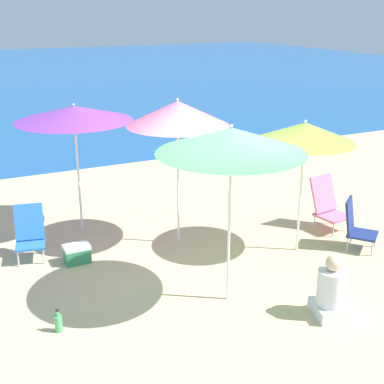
{
  "coord_description": "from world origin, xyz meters",
  "views": [
    {
      "loc": [
        -3.17,
        -5.74,
        3.64
      ],
      "look_at": [
        0.19,
        1.08,
        1.0
      ],
      "focal_mm": 50.0,
      "sensor_mm": 36.0,
      "label": 1
    }
  ],
  "objects_px": {
    "beach_chair_blue": "(30,232)",
    "water_bottle": "(58,323)",
    "beach_umbrella_green": "(231,141)",
    "beach_chair_navy": "(356,224)",
    "beach_umbrella_pink": "(178,113)",
    "beach_chair_pink": "(328,204)",
    "beach_umbrella_lime": "(305,133)",
    "person_seated_near": "(331,292)",
    "beach_umbrella_purple": "(74,114)",
    "cooler_box": "(77,254)"
  },
  "relations": [
    {
      "from": "beach_umbrella_purple",
      "to": "beach_chair_blue",
      "type": "bearing_deg",
      "value": -142.73
    },
    {
      "from": "beach_umbrella_green",
      "to": "person_seated_near",
      "type": "height_order",
      "value": "beach_umbrella_green"
    },
    {
      "from": "beach_chair_blue",
      "to": "beach_chair_navy",
      "type": "bearing_deg",
      "value": -9.94
    },
    {
      "from": "water_bottle",
      "to": "beach_umbrella_green",
      "type": "bearing_deg",
      "value": -6.29
    },
    {
      "from": "beach_umbrella_pink",
      "to": "beach_chair_pink",
      "type": "relative_size",
      "value": 2.61
    },
    {
      "from": "beach_umbrella_lime",
      "to": "beach_chair_blue",
      "type": "relative_size",
      "value": 2.54
    },
    {
      "from": "beach_umbrella_purple",
      "to": "beach_chair_blue",
      "type": "relative_size",
      "value": 2.66
    },
    {
      "from": "person_seated_near",
      "to": "water_bottle",
      "type": "distance_m",
      "value": 3.31
    },
    {
      "from": "beach_umbrella_green",
      "to": "beach_chair_pink",
      "type": "bearing_deg",
      "value": 25.99
    },
    {
      "from": "beach_chair_blue",
      "to": "person_seated_near",
      "type": "relative_size",
      "value": 1.0
    },
    {
      "from": "beach_umbrella_pink",
      "to": "cooler_box",
      "type": "distance_m",
      "value": 2.6
    },
    {
      "from": "beach_chair_pink",
      "to": "cooler_box",
      "type": "xyz_separation_m",
      "value": [
        -4.23,
        0.6,
        -0.3
      ]
    },
    {
      "from": "beach_chair_blue",
      "to": "person_seated_near",
      "type": "bearing_deg",
      "value": -35.3
    },
    {
      "from": "beach_chair_blue",
      "to": "beach_chair_pink",
      "type": "bearing_deg",
      "value": -0.13
    },
    {
      "from": "beach_umbrella_pink",
      "to": "beach_chair_blue",
      "type": "bearing_deg",
      "value": 167.58
    },
    {
      "from": "beach_umbrella_purple",
      "to": "water_bottle",
      "type": "bearing_deg",
      "value": -110.23
    },
    {
      "from": "beach_umbrella_pink",
      "to": "cooler_box",
      "type": "height_order",
      "value": "beach_umbrella_pink"
    },
    {
      "from": "beach_chair_pink",
      "to": "beach_umbrella_green",
      "type": "bearing_deg",
      "value": -162.0
    },
    {
      "from": "beach_umbrella_pink",
      "to": "person_seated_near",
      "type": "xyz_separation_m",
      "value": [
        0.76,
        -2.82,
        -1.8
      ]
    },
    {
      "from": "beach_umbrella_pink",
      "to": "beach_chair_pink",
      "type": "height_order",
      "value": "beach_umbrella_pink"
    },
    {
      "from": "beach_umbrella_purple",
      "to": "beach_umbrella_lime",
      "type": "bearing_deg",
      "value": -39.68
    },
    {
      "from": "beach_chair_blue",
      "to": "water_bottle",
      "type": "bearing_deg",
      "value": -79.88
    },
    {
      "from": "beach_umbrella_purple",
      "to": "person_seated_near",
      "type": "bearing_deg",
      "value": -63.59
    },
    {
      "from": "beach_umbrella_green",
      "to": "beach_chair_navy",
      "type": "relative_size",
      "value": 2.9
    },
    {
      "from": "beach_umbrella_purple",
      "to": "person_seated_near",
      "type": "xyz_separation_m",
      "value": [
        2.02,
        -4.07,
        -1.69
      ]
    },
    {
      "from": "beach_chair_pink",
      "to": "person_seated_near",
      "type": "height_order",
      "value": "beach_chair_pink"
    },
    {
      "from": "beach_chair_blue",
      "to": "beach_chair_pink",
      "type": "height_order",
      "value": "beach_chair_pink"
    },
    {
      "from": "beach_umbrella_green",
      "to": "person_seated_near",
      "type": "bearing_deg",
      "value": -43.91
    },
    {
      "from": "beach_umbrella_lime",
      "to": "water_bottle",
      "type": "height_order",
      "value": "beach_umbrella_lime"
    },
    {
      "from": "beach_umbrella_lime",
      "to": "beach_umbrella_purple",
      "type": "bearing_deg",
      "value": 140.32
    },
    {
      "from": "beach_umbrella_purple",
      "to": "water_bottle",
      "type": "xyz_separation_m",
      "value": [
        -1.08,
        -2.93,
        -1.9
      ]
    },
    {
      "from": "beach_umbrella_lime",
      "to": "beach_chair_navy",
      "type": "bearing_deg",
      "value": -21.55
    },
    {
      "from": "beach_umbrella_green",
      "to": "beach_umbrella_purple",
      "type": "bearing_deg",
      "value": 108.86
    },
    {
      "from": "beach_umbrella_purple",
      "to": "person_seated_near",
      "type": "distance_m",
      "value": 4.85
    },
    {
      "from": "beach_chair_navy",
      "to": "person_seated_near",
      "type": "height_order",
      "value": "person_seated_near"
    },
    {
      "from": "beach_umbrella_purple",
      "to": "water_bottle",
      "type": "height_order",
      "value": "beach_umbrella_purple"
    },
    {
      "from": "beach_umbrella_lime",
      "to": "water_bottle",
      "type": "bearing_deg",
      "value": -171.41
    },
    {
      "from": "beach_umbrella_pink",
      "to": "beach_chair_navy",
      "type": "height_order",
      "value": "beach_umbrella_pink"
    },
    {
      "from": "beach_umbrella_pink",
      "to": "cooler_box",
      "type": "xyz_separation_m",
      "value": [
        -1.67,
        0.02,
        -1.98
      ]
    },
    {
      "from": "beach_chair_pink",
      "to": "person_seated_near",
      "type": "xyz_separation_m",
      "value": [
        -1.8,
        -2.24,
        -0.12
      ]
    },
    {
      "from": "beach_chair_blue",
      "to": "beach_chair_pink",
      "type": "distance_m",
      "value": 4.93
    },
    {
      "from": "person_seated_near",
      "to": "beach_umbrella_purple",
      "type": "bearing_deg",
      "value": 131.62
    },
    {
      "from": "beach_umbrella_pink",
      "to": "cooler_box",
      "type": "relative_size",
      "value": 6.16
    },
    {
      "from": "beach_chair_blue",
      "to": "cooler_box",
      "type": "distance_m",
      "value": 0.8
    },
    {
      "from": "beach_umbrella_green",
      "to": "cooler_box",
      "type": "distance_m",
      "value": 3.16
    },
    {
      "from": "beach_chair_navy",
      "to": "water_bottle",
      "type": "height_order",
      "value": "beach_chair_navy"
    },
    {
      "from": "beach_chair_blue",
      "to": "water_bottle",
      "type": "xyz_separation_m",
      "value": [
        -0.09,
        -2.18,
        -0.3
      ]
    },
    {
      "from": "beach_umbrella_purple",
      "to": "person_seated_near",
      "type": "height_order",
      "value": "beach_umbrella_purple"
    },
    {
      "from": "beach_umbrella_purple",
      "to": "beach_chair_navy",
      "type": "relative_size",
      "value": 2.71
    },
    {
      "from": "beach_umbrella_lime",
      "to": "person_seated_near",
      "type": "distance_m",
      "value": 2.47
    }
  ]
}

